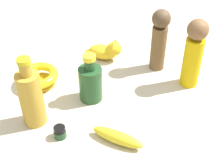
{
  "coord_description": "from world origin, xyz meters",
  "views": [
    {
      "loc": [
        0.5,
        -0.63,
        0.68
      ],
      "look_at": [
        0.0,
        0.0,
        0.04
      ],
      "focal_mm": 50.7,
      "sensor_mm": 36.0,
      "label": 1
    }
  ],
  "objects_px": {
    "cat_figurine": "(106,51)",
    "banana": "(117,137)",
    "bottle_tall": "(31,97)",
    "person_figure_child": "(159,38)",
    "bowl": "(39,77)",
    "bottle_short": "(90,82)",
    "nail_polish_jar": "(61,133)",
    "person_figure_adult": "(194,52)"
  },
  "relations": [
    {
      "from": "bottle_tall",
      "to": "person_figure_child",
      "type": "bearing_deg",
      "value": 73.73
    },
    {
      "from": "cat_figurine",
      "to": "banana",
      "type": "height_order",
      "value": "cat_figurine"
    },
    {
      "from": "bowl",
      "to": "person_figure_child",
      "type": "distance_m",
      "value": 0.44
    },
    {
      "from": "bowl",
      "to": "person_figure_child",
      "type": "relative_size",
      "value": 0.59
    },
    {
      "from": "bottle_short",
      "to": "nail_polish_jar",
      "type": "bearing_deg",
      "value": -75.92
    },
    {
      "from": "cat_figurine",
      "to": "bottle_short",
      "type": "distance_m",
      "value": 0.24
    },
    {
      "from": "cat_figurine",
      "to": "bottle_short",
      "type": "xyz_separation_m",
      "value": [
        0.11,
        -0.21,
        0.03
      ]
    },
    {
      "from": "person_figure_child",
      "to": "bottle_tall",
      "type": "bearing_deg",
      "value": -106.27
    },
    {
      "from": "bottle_short",
      "to": "banana",
      "type": "bearing_deg",
      "value": -28.15
    },
    {
      "from": "nail_polish_jar",
      "to": "banana",
      "type": "bearing_deg",
      "value": 31.9
    },
    {
      "from": "bowl",
      "to": "nail_polish_jar",
      "type": "height_order",
      "value": "bowl"
    },
    {
      "from": "person_figure_adult",
      "to": "banana",
      "type": "relative_size",
      "value": 1.59
    },
    {
      "from": "cat_figurine",
      "to": "person_figure_adult",
      "type": "relative_size",
      "value": 0.6
    },
    {
      "from": "cat_figurine",
      "to": "bowl",
      "type": "xyz_separation_m",
      "value": [
        -0.08,
        -0.27,
        -0.0
      ]
    },
    {
      "from": "cat_figurine",
      "to": "bowl",
      "type": "distance_m",
      "value": 0.28
    },
    {
      "from": "bottle_tall",
      "to": "bottle_short",
      "type": "distance_m",
      "value": 0.2
    },
    {
      "from": "bottle_tall",
      "to": "person_figure_child",
      "type": "distance_m",
      "value": 0.48
    },
    {
      "from": "person_figure_child",
      "to": "bottle_short",
      "type": "bearing_deg",
      "value": -104.91
    },
    {
      "from": "bottle_tall",
      "to": "person_figure_adult",
      "type": "bearing_deg",
      "value": 58.68
    },
    {
      "from": "bowl",
      "to": "person_figure_adult",
      "type": "xyz_separation_m",
      "value": [
        0.4,
        0.32,
        0.1
      ]
    },
    {
      "from": "bottle_tall",
      "to": "bottle_short",
      "type": "height_order",
      "value": "bottle_tall"
    },
    {
      "from": "bottle_tall",
      "to": "nail_polish_jar",
      "type": "height_order",
      "value": "bottle_tall"
    },
    {
      "from": "bowl",
      "to": "nail_polish_jar",
      "type": "relative_size",
      "value": 3.7
    },
    {
      "from": "banana",
      "to": "cat_figurine",
      "type": "bearing_deg",
      "value": 121.7
    },
    {
      "from": "bottle_short",
      "to": "cat_figurine",
      "type": "bearing_deg",
      "value": 117.16
    },
    {
      "from": "bowl",
      "to": "bottle_tall",
      "type": "height_order",
      "value": "bottle_tall"
    },
    {
      "from": "cat_figurine",
      "to": "nail_polish_jar",
      "type": "height_order",
      "value": "cat_figurine"
    },
    {
      "from": "banana",
      "to": "person_figure_child",
      "type": "height_order",
      "value": "person_figure_child"
    },
    {
      "from": "bowl",
      "to": "person_figure_child",
      "type": "height_order",
      "value": "person_figure_child"
    },
    {
      "from": "bowl",
      "to": "bottle_tall",
      "type": "xyz_separation_m",
      "value": [
        0.13,
        -0.13,
        0.06
      ]
    },
    {
      "from": "banana",
      "to": "bottle_short",
      "type": "relative_size",
      "value": 0.92
    },
    {
      "from": "banana",
      "to": "bottle_short",
      "type": "bearing_deg",
      "value": 140.26
    },
    {
      "from": "cat_figurine",
      "to": "bowl",
      "type": "bearing_deg",
      "value": -106.91
    },
    {
      "from": "bottle_tall",
      "to": "cat_figurine",
      "type": "bearing_deg",
      "value": 96.84
    },
    {
      "from": "person_figure_child",
      "to": "banana",
      "type": "bearing_deg",
      "value": -74.14
    },
    {
      "from": "person_figure_child",
      "to": "cat_figurine",
      "type": "bearing_deg",
      "value": -159.07
    },
    {
      "from": "bottle_tall",
      "to": "bottle_short",
      "type": "bearing_deg",
      "value": 71.69
    },
    {
      "from": "bowl",
      "to": "banana",
      "type": "distance_m",
      "value": 0.37
    },
    {
      "from": "bottle_tall",
      "to": "nail_polish_jar",
      "type": "relative_size",
      "value": 6.1
    },
    {
      "from": "bowl",
      "to": "bottle_short",
      "type": "relative_size",
      "value": 0.82
    },
    {
      "from": "bowl",
      "to": "person_figure_child",
      "type": "xyz_separation_m",
      "value": [
        0.26,
        0.34,
        0.09
      ]
    },
    {
      "from": "person_figure_adult",
      "to": "bottle_tall",
      "type": "height_order",
      "value": "person_figure_adult"
    }
  ]
}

